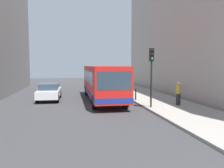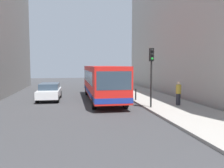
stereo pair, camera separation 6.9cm
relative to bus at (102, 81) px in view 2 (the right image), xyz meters
The scene contains 11 objects.
ground_plane 3.66m from the bus, 104.08° to the right, with size 80.00×80.00×0.00m, color #38383A.
sidewalk 5.82m from the bus, 34.20° to the right, with size 4.40×40.00×0.15m, color #9E9991.
building_right 12.92m from the bus, ahead, with size 7.00×32.00×17.80m, color #BCB7AD.
bus is the anchor object (origin of this frame).
car_beside_bus 4.78m from the bus, 167.76° to the left, with size 1.94×4.44×1.48m.
car_behind_bus 10.56m from the bus, 87.14° to the left, with size 2.09×4.51×1.48m.
traffic_light 5.62m from the bus, 59.68° to the right, with size 0.28×0.33×4.10m.
bollard_near 3.16m from the bus, 25.73° to the right, with size 0.11×0.11×0.95m, color black.
bollard_mid 3.12m from the bus, 24.24° to the left, with size 0.11×0.11×0.95m, color black.
bollard_far 4.68m from the bus, 54.12° to the left, with size 0.11×0.11×0.95m, color black.
pedestrian_near_signal 6.62m from the bus, 39.95° to the right, with size 0.38×0.38×1.74m.
Camera 2 is at (-1.92, -16.56, 3.07)m, focal length 36.55 mm.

